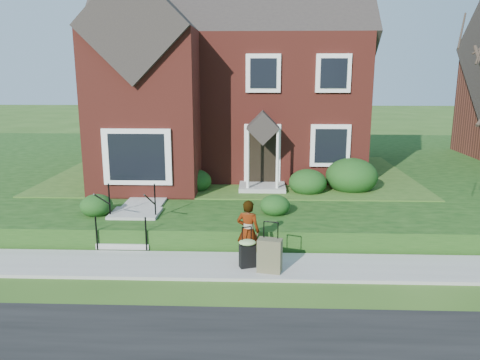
{
  "coord_description": "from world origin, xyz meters",
  "views": [
    {
      "loc": [
        1.02,
        -10.55,
        4.58
      ],
      "look_at": [
        0.55,
        2.0,
        1.72
      ],
      "focal_mm": 35.0,
      "sensor_mm": 36.0,
      "label": 1
    }
  ],
  "objects_px": {
    "suitcase_olive": "(270,255)",
    "front_steps": "(131,224)",
    "woman": "(248,231)",
    "suitcase_black": "(247,252)"
  },
  "relations": [
    {
      "from": "suitcase_black",
      "to": "suitcase_olive",
      "type": "bearing_deg",
      "value": -44.31
    },
    {
      "from": "woman",
      "to": "suitcase_black",
      "type": "height_order",
      "value": "woman"
    },
    {
      "from": "suitcase_olive",
      "to": "suitcase_black",
      "type": "bearing_deg",
      "value": 167.94
    },
    {
      "from": "woman",
      "to": "suitcase_black",
      "type": "bearing_deg",
      "value": 103.86
    },
    {
      "from": "front_steps",
      "to": "woman",
      "type": "xyz_separation_m",
      "value": [
        3.31,
        -1.63,
        0.38
      ]
    },
    {
      "from": "suitcase_olive",
      "to": "front_steps",
      "type": "bearing_deg",
      "value": 162.63
    },
    {
      "from": "woman",
      "to": "suitcase_black",
      "type": "distance_m",
      "value": 0.53
    },
    {
      "from": "woman",
      "to": "front_steps",
      "type": "bearing_deg",
      "value": -11.31
    },
    {
      "from": "woman",
      "to": "suitcase_olive",
      "type": "height_order",
      "value": "woman"
    },
    {
      "from": "suitcase_black",
      "to": "woman",
      "type": "bearing_deg",
      "value": 69.51
    }
  ]
}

